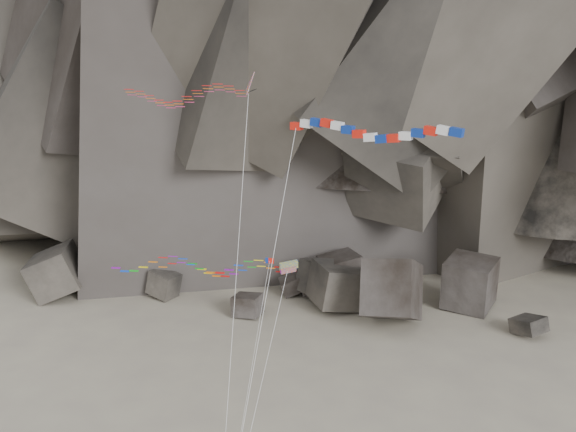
# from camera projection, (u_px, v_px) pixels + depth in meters

# --- Properties ---
(boulder_field) EXTENTS (64.32, 16.47, 8.93)m
(boulder_field) POSITION_uv_depth(u_px,v_px,m) (315.00, 287.00, 79.38)
(boulder_field) COLOR #47423F
(boulder_field) RESTS_ON ground
(delta_kite) EXTENTS (9.93, 14.17, 28.21)m
(delta_kite) POSITION_uv_depth(u_px,v_px,m) (180.00, 94.00, 43.45)
(delta_kite) COLOR red
(delta_kite) RESTS_ON ground
(banner_kite) EXTENTS (12.89, 11.74, 25.39)m
(banner_kite) POSITION_uv_depth(u_px,v_px,m) (370.00, 133.00, 37.81)
(banner_kite) COLOR red
(banner_kite) RESTS_ON ground
(parafoil_kite) EXTENTS (14.58, 15.05, 14.70)m
(parafoil_kite) POSITION_uv_depth(u_px,v_px,m) (194.00, 265.00, 47.53)
(parafoil_kite) COLOR #D4C20B
(parafoil_kite) RESTS_ON ground
(pennant_kite) EXTENTS (1.42, 11.43, 15.86)m
(pennant_kite) POSITION_uv_depth(u_px,v_px,m) (260.00, 314.00, 41.94)
(pennant_kite) COLOR red
(pennant_kite) RESTS_ON ground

